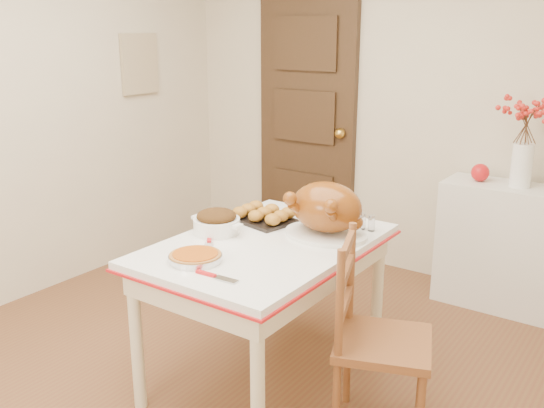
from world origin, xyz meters
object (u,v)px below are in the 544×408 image
Objects in this scene: turkey_platter at (326,210)px; pumpkin_pie at (195,256)px; kitchen_table at (266,312)px; sideboard at (505,247)px; chair_oak at (384,338)px.

turkey_platter is 0.71m from pumpkin_pie.
kitchen_table is at bearing 74.38° from pumpkin_pie.
sideboard is 3.36× the size of pumpkin_pie.
turkey_platter is at bearing 38.06° from chair_oak.
pumpkin_pie is at bearing -123.61° from turkey_platter.
turkey_platter is at bearing 50.58° from kitchen_table.
kitchen_table is 0.60m from turkey_platter.
sideboard is at bearing 64.52° from kitchen_table.
turkey_platter is at bearing 64.09° from pumpkin_pie.
sideboard is at bearing 66.36° from pumpkin_pie.
sideboard is 1.89× the size of turkey_platter.
sideboard is 0.88× the size of chair_oak.
pumpkin_pie is (-0.87, -1.98, 0.37)m from sideboard.
chair_oak is at bearing -3.97° from kitchen_table.
turkey_platter is (-0.47, 0.29, 0.43)m from chair_oak.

